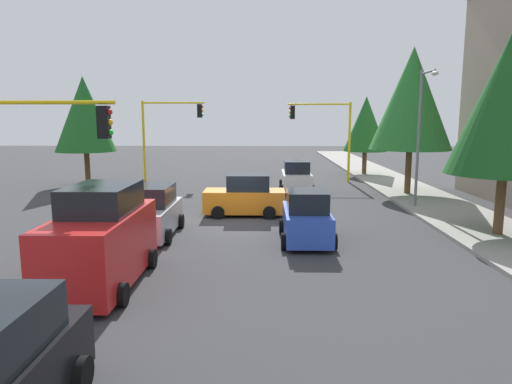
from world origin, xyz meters
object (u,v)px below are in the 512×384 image
object	(u,v)px
car_blue	(306,218)
traffic_signal_near_right	(30,148)
car_silver	(152,213)
tree_roadside_near	(508,103)
traffic_signal_far_right	(167,125)
tree_roadside_far	(366,124)
tree_roadside_mid	(412,99)
tree_opposite_side	(84,114)
traffic_signal_far_left	(325,126)
car_orange	(245,197)
car_white	(296,177)
delivery_van_red	(102,240)
street_lamp_curbside	(422,124)

from	to	relation	value
car_blue	traffic_signal_near_right	bearing A→B (deg)	-69.43
car_silver	tree_roadside_near	bearing A→B (deg)	90.00
traffic_signal_far_right	tree_roadside_far	xyz separation A→B (m)	(-4.00, 15.23, 0.02)
traffic_signal_far_right	tree_roadside_mid	bearing A→B (deg)	69.12
tree_opposite_side	traffic_signal_near_right	bearing A→B (deg)	16.64
traffic_signal_far_left	traffic_signal_far_right	bearing A→B (deg)	-90.00
tree_roadside_far	tree_opposite_side	xyz separation A→B (m)	(6.00, -20.50, 0.72)
car_orange	car_white	xyz separation A→B (m)	(-7.44, 2.91, 0.00)
delivery_van_red	tree_roadside_far	bearing A→B (deg)	153.72
tree_opposite_side	car_orange	bearing A→B (deg)	48.92
tree_opposite_side	car_white	xyz separation A→B (m)	(2.56, 14.38, -3.99)
tree_roadside_mid	car_silver	world-z (taller)	tree_roadside_mid
car_blue	car_silver	size ratio (longest dim) A/B	0.89
tree_roadside_mid	tree_roadside_near	xyz separation A→B (m)	(10.00, 0.50, -0.58)
tree_roadside_mid	delivery_van_red	world-z (taller)	tree_roadside_mid
street_lamp_curbside	delivery_van_red	size ratio (longest dim) A/B	1.46
street_lamp_curbside	car_white	xyz separation A→B (m)	(-5.83, -5.82, -3.45)
tree_roadside_near	car_silver	distance (m)	14.19
traffic_signal_far_left	tree_opposite_side	distance (m)	16.85
tree_roadside_far	tree_roadside_near	distance (m)	20.05
street_lamp_curbside	car_white	distance (m)	8.93
delivery_van_red	car_orange	world-z (taller)	delivery_van_red
tree_roadside_near	street_lamp_curbside	bearing A→B (deg)	-166.95
car_white	car_blue	size ratio (longest dim) A/B	1.08
traffic_signal_far_left	tree_opposite_side	xyz separation A→B (m)	(2.00, -16.71, 0.80)
delivery_van_red	car_blue	distance (m)	7.66
traffic_signal_near_right	tree_roadside_near	distance (m)	16.67
traffic_signal_far_right	traffic_signal_far_left	bearing A→B (deg)	90.00
tree_roadside_mid	car_orange	bearing A→B (deg)	-57.80
car_silver	car_white	bearing A→B (deg)	150.71
car_white	car_orange	bearing A→B (deg)	-21.38
tree_roadside_mid	car_silver	xyz separation A→B (m)	(10.00, -13.03, -4.84)
tree_roadside_mid	tree_roadside_far	bearing A→B (deg)	-177.14
traffic_signal_near_right	traffic_signal_far_left	distance (m)	22.99
traffic_signal_far_left	tree_roadside_far	distance (m)	5.51
traffic_signal_near_right	car_silver	distance (m)	5.53
traffic_signal_far_right	street_lamp_curbside	distance (m)	18.19
car_silver	tree_roadside_mid	bearing A→B (deg)	127.49
tree_opposite_side	car_white	size ratio (longest dim) A/B	1.86
tree_roadside_far	delivery_van_red	world-z (taller)	tree_roadside_far
street_lamp_curbside	car_blue	xyz separation A→B (m)	(6.39, -6.23, -3.45)
tree_roadside_near	car_blue	distance (m)	8.69
tree_opposite_side	traffic_signal_far_left	bearing A→B (deg)	96.82
tree_roadside_near	car_orange	world-z (taller)	tree_roadside_near
tree_roadside_mid	tree_opposite_side	size ratio (longest dim) A/B	1.17
traffic_signal_far_left	street_lamp_curbside	bearing A→B (deg)	18.55
tree_roadside_far	car_orange	bearing A→B (deg)	-29.43
street_lamp_curbside	car_orange	size ratio (longest dim) A/B	1.83
tree_roadside_mid	tree_roadside_near	distance (m)	10.03
street_lamp_curbside	tree_roadside_near	xyz separation A→B (m)	(5.61, 1.30, 0.81)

